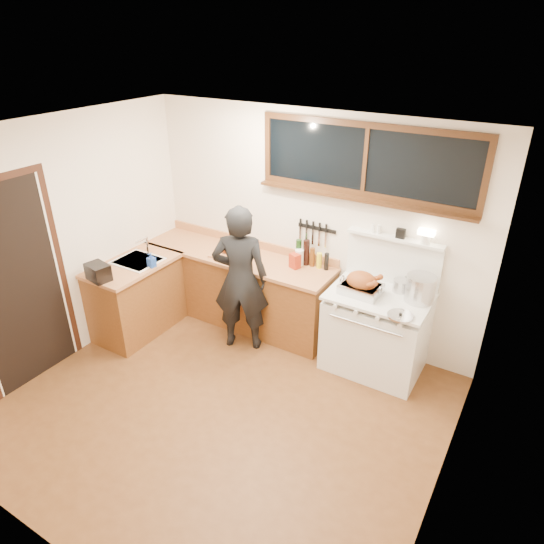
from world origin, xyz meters
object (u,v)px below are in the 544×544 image
Objects in this scene: man at (241,279)px; roast_turkey at (362,284)px; cutting_board at (230,250)px; vintage_stove at (376,330)px.

man reaches higher than roast_turkey.
roast_turkey reaches higher than cutting_board.
vintage_stove is at bearing 15.29° from man.
vintage_stove reaches higher than cutting_board.
man is 0.59m from cutting_board.
man is 3.27× the size of cutting_board.
man is 3.90× the size of roast_turkey.
man is at bearing -165.97° from roast_turkey.
vintage_stove is 3.59× the size of roast_turkey.
cutting_board is 1.19× the size of roast_turkey.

